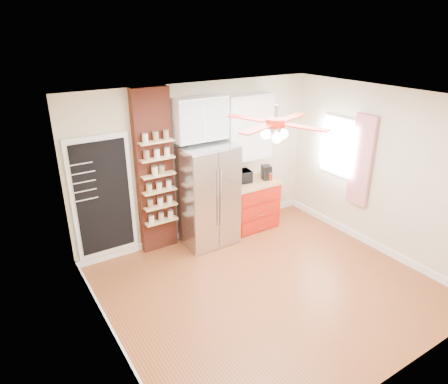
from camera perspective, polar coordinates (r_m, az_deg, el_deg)
floor at (r=6.04m, az=6.22°, el=-13.28°), size 4.50×4.50×0.00m
ceiling at (r=4.96m, az=7.57°, el=12.83°), size 4.50×4.50×0.00m
wall_back at (r=6.91m, az=-3.65°, el=4.24°), size 4.50×0.02×2.70m
wall_front at (r=4.21m, az=24.47°, el=-10.91°), size 4.50×0.02×2.70m
wall_left at (r=4.43m, az=-16.68°, el=-7.95°), size 0.02×4.00×2.70m
wall_right at (r=6.92m, az=21.50°, el=2.70°), size 0.02×4.00×2.70m
chalkboard at (r=6.37m, az=-16.89°, el=-0.78°), size 0.95×0.05×1.95m
brick_pillar at (r=6.49m, az=-9.87°, el=2.71°), size 0.60×0.16×2.70m
fridge at (r=6.75m, az=-2.39°, el=-0.49°), size 0.90×0.70×1.75m
upper_glass_cabinet at (r=6.52m, az=-3.46°, el=10.43°), size 0.90×0.35×0.70m
red_cabinet at (r=7.45m, az=3.92°, el=-1.76°), size 0.94×0.64×0.90m
upper_shelf_unit at (r=7.11m, az=3.41°, el=9.21°), size 0.90×0.30×1.15m
window at (r=7.38m, az=16.10°, el=6.23°), size 0.04×0.75×1.05m
curtain at (r=7.03m, az=19.02°, el=4.23°), size 0.06×0.40×1.55m
ceiling_fan at (r=5.02m, az=7.41°, el=9.72°), size 1.40×1.40×0.44m
toaster_oven at (r=7.20m, az=2.29°, el=2.20°), size 0.44×0.33×0.22m
coffee_maker at (r=7.38m, az=6.05°, el=2.79°), size 0.21×0.23×0.26m
canister_left at (r=7.38m, az=6.54°, el=2.23°), size 0.11×0.11×0.14m
canister_right at (r=7.45m, az=6.43°, el=2.47°), size 0.13×0.13×0.15m
pantry_jar_oats at (r=6.29m, az=-9.86°, el=2.96°), size 0.10×0.10×0.14m
pantry_jar_beans at (r=6.38m, az=-8.90°, el=3.19°), size 0.10×0.10×0.12m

